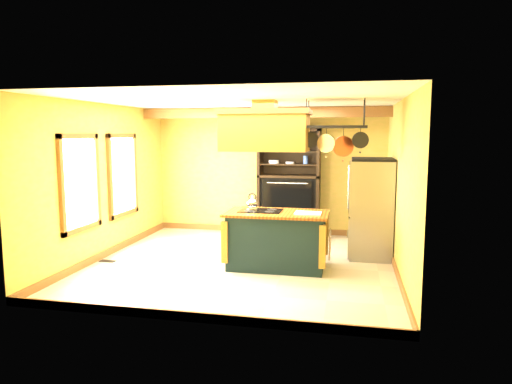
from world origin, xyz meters
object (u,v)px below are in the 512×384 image
(kitchen_island, at_px, (277,239))
(refrigerator, at_px, (370,210))
(pot_rack, at_px, (335,133))
(hutch, at_px, (289,195))
(range_hood, at_px, (265,129))

(kitchen_island, height_order, refrigerator, refrigerator)
(pot_rack, height_order, hutch, pot_rack)
(range_hood, bearing_deg, refrigerator, 30.42)
(pot_rack, bearing_deg, range_hood, -179.86)
(pot_rack, distance_m, hutch, 2.90)
(kitchen_island, xyz_separation_m, pot_rack, (0.91, 0.00, 1.72))
(kitchen_island, distance_m, range_hood, 1.79)
(pot_rack, xyz_separation_m, refrigerator, (0.61, 1.00, -1.36))
(hutch, bearing_deg, kitchen_island, -87.31)
(range_hood, relative_size, pot_rack, 1.43)
(range_hood, relative_size, refrigerator, 0.84)
(pot_rack, bearing_deg, refrigerator, 58.80)
(kitchen_island, distance_m, hutch, 2.42)
(range_hood, distance_m, hutch, 2.74)
(kitchen_island, xyz_separation_m, range_hood, (-0.20, -0.00, 1.78))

